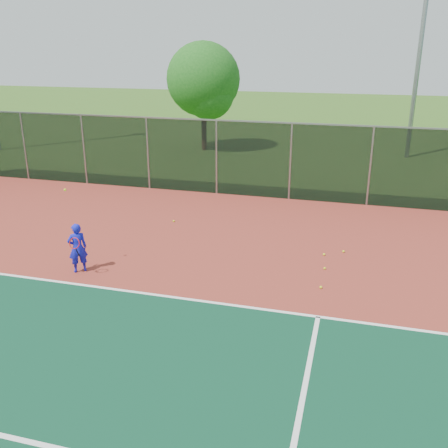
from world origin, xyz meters
name	(u,v)px	position (x,y,z in m)	size (l,w,h in m)	color
ground	(191,385)	(0.00, 0.00, 0.00)	(120.00, 120.00, 0.00)	#2F5719
court_apron	(221,328)	(0.00, 2.00, 0.01)	(30.00, 20.00, 0.02)	maroon
fence_back	(290,161)	(0.00, 12.00, 1.56)	(30.00, 0.06, 3.03)	black
tennis_player	(77,248)	(-4.47, 3.74, 0.71)	(0.60, 0.70, 2.28)	#1418C3
practice_ball_0	(78,235)	(-5.91, 6.07, 0.06)	(0.07, 0.07, 0.07)	#CFE51A
practice_ball_2	(174,221)	(-3.44, 8.18, 0.06)	(0.07, 0.07, 0.07)	#CFE51A
practice_ball_3	(325,268)	(1.93, 5.62, 0.06)	(0.07, 0.07, 0.07)	#CFE51A
practice_ball_4	(324,254)	(1.84, 6.59, 0.06)	(0.07, 0.07, 0.07)	#CFE51A
practice_ball_5	(344,251)	(2.37, 6.97, 0.06)	(0.07, 0.07, 0.07)	#CFE51A
practice_ball_6	(321,287)	(1.93, 4.44, 0.06)	(0.07, 0.07, 0.07)	#CFE51A
floodlight_n	(425,8)	(5.08, 21.65, 7.55)	(0.90, 0.40, 13.52)	gray
tree_back_left	(205,83)	(-6.18, 20.58, 3.81)	(4.13, 4.13, 6.07)	#352113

